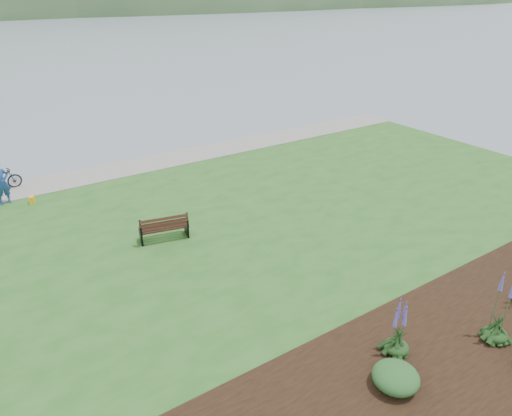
% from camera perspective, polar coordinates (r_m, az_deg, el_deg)
% --- Properties ---
extents(ground, '(600.00, 600.00, 0.00)m').
position_cam_1_polar(ground, '(17.98, -6.63, -2.43)').
color(ground, slate).
rests_on(ground, ground).
extents(lawn, '(34.00, 20.00, 0.40)m').
position_cam_1_polar(lawn, '(16.33, -3.43, -4.61)').
color(lawn, '#265A20').
rests_on(lawn, ground).
extents(shoreline_path, '(34.00, 2.20, 0.03)m').
position_cam_1_polar(shoreline_path, '(23.68, -14.39, 5.16)').
color(shoreline_path, gray).
rests_on(shoreline_path, lawn).
extents(garden_bed, '(24.00, 4.40, 0.04)m').
position_cam_1_polar(garden_bed, '(13.53, 26.29, -13.88)').
color(garden_bed, black).
rests_on(garden_bed, lawn).
extents(far_hillside, '(580.00, 80.00, 38.00)m').
position_cam_1_polar(far_hillside, '(186.42, -26.85, 20.77)').
color(far_hillside, '#2F502D').
rests_on(far_hillside, ground).
extents(park_bench, '(1.78, 1.03, 1.04)m').
position_cam_1_polar(park_bench, '(16.27, -11.43, -2.37)').
color(park_bench, '#311B13').
rests_on(park_bench, lawn).
extents(person, '(0.88, 0.69, 2.15)m').
position_cam_1_polar(person, '(21.19, -29.35, 3.16)').
color(person, navy).
rests_on(person, lawn).
extents(bicycle_b, '(0.78, 1.69, 0.98)m').
position_cam_1_polar(bicycle_b, '(22.79, -29.18, 3.05)').
color(bicycle_b, black).
rests_on(bicycle_b, lawn).
extents(pannier, '(0.28, 0.34, 0.32)m').
position_cam_1_polar(pannier, '(21.01, -26.20, 0.94)').
color(pannier, gold).
rests_on(pannier, lawn).
extents(echium_0, '(0.62, 0.62, 2.32)m').
position_cam_1_polar(echium_0, '(12.95, 28.38, -11.26)').
color(echium_0, '#143312').
rests_on(echium_0, garden_bed).
extents(echium_4, '(0.62, 0.62, 1.80)m').
position_cam_1_polar(echium_4, '(11.72, 17.47, -14.24)').
color(echium_4, '#143312').
rests_on(echium_4, garden_bed).
extents(shrub_0, '(1.05, 1.05, 0.53)m').
position_cam_1_polar(shrub_0, '(11.20, 17.06, -19.57)').
color(shrub_0, '#1E4C21').
rests_on(shrub_0, garden_bed).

